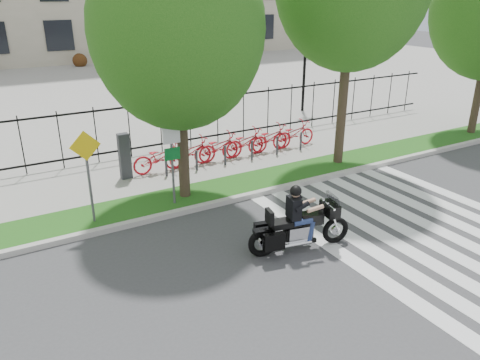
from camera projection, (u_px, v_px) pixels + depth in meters
ground at (269, 285)px, 9.96m from camera, size 120.00×120.00×0.00m
curb at (189, 210)px, 13.22m from camera, size 60.00×0.20×0.15m
grass_verge at (177, 199)px, 13.90m from camera, size 60.00×1.50×0.15m
sidewalk at (148, 173)px, 15.90m from camera, size 60.00×3.50×0.15m
plaza at (54, 89)px, 29.98m from camera, size 80.00×34.00×0.10m
crosswalk_stripes at (423, 231)px, 12.21m from camera, size 5.70×8.00×0.01m
iron_fence at (129, 130)px, 16.91m from camera, size 30.00×0.06×2.00m
lamp_post_right at (305, 49)px, 23.05m from camera, size 1.06×0.70×4.25m
street_tree_1 at (177, 29)px, 12.22m from camera, size 4.64×4.64×7.42m
bike_share_station at (230, 145)px, 16.91m from camera, size 7.83×0.87×1.50m
sign_pole_regulatory at (172, 151)px, 12.87m from camera, size 0.50×0.09×2.50m
sign_pole_warning at (87, 165)px, 11.81m from camera, size 0.78×0.09×2.49m
motorcycle_rider at (300, 224)px, 11.10m from camera, size 2.61×1.04×2.03m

